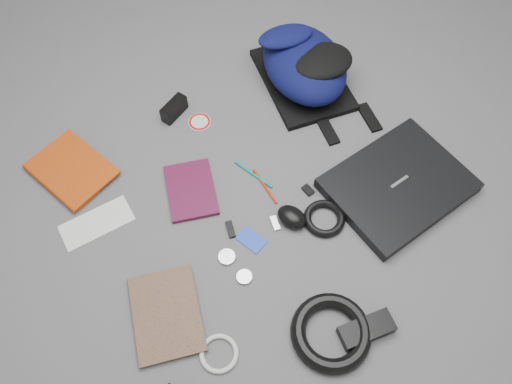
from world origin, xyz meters
TOP-DOWN VIEW (x-y plane):
  - ground at (0.00, 0.00)m, footprint 4.00×4.00m
  - backpack at (0.41, 0.27)m, footprint 0.39×0.47m
  - laptop at (0.36, -0.24)m, footprint 0.41×0.32m
  - textbook_red at (-0.50, 0.39)m, footprint 0.24×0.29m
  - comic_book at (-0.50, -0.12)m, footprint 0.26×0.29m
  - envelope at (-0.43, 0.21)m, footprint 0.22×0.12m
  - dvd_case at (-0.15, 0.13)m, footprint 0.21×0.24m
  - compact_camera at (-0.03, 0.42)m, footprint 0.11×0.07m
  - sticker_disc at (0.02, 0.34)m, footprint 0.10×0.10m
  - pen_teal at (0.04, 0.06)m, footprint 0.04×0.15m
  - pen_red at (0.04, 0.01)m, footprint 0.02×0.14m
  - id_badge at (-0.10, -0.11)m, footprint 0.07×0.09m
  - usb_black at (-0.13, -0.05)m, footprint 0.04×0.06m
  - usb_silver at (-0.01, -0.11)m, footprint 0.03×0.05m
  - key_fob at (0.14, -0.08)m, footprint 0.02×0.04m
  - mouse at (0.03, -0.13)m, footprint 0.09×0.11m
  - headphone_left at (-0.19, -0.19)m, footprint 0.05×0.05m
  - headphone_right at (-0.19, -0.11)m, footprint 0.06×0.06m
  - cable_coil at (0.11, -0.19)m, footprint 0.15×0.15m
  - power_brick at (-0.02, -0.50)m, footprint 0.16×0.10m
  - power_cord_coil at (-0.10, -0.45)m, footprint 0.24×0.24m
  - white_cable_coil at (-0.36, -0.32)m, footprint 0.13×0.13m

SIDE VIEW (x-z plane):
  - ground at x=0.00m, z-range 0.00..0.00m
  - sticker_disc at x=0.02m, z-range 0.00..0.00m
  - id_badge at x=-0.10m, z-range 0.00..0.00m
  - envelope at x=-0.43m, z-range 0.00..0.00m
  - pen_red at x=0.04m, z-range 0.00..0.01m
  - pen_teal at x=0.04m, z-range 0.00..0.01m
  - usb_silver at x=-0.01m, z-range 0.00..0.01m
  - usb_black at x=-0.13m, z-range 0.00..0.01m
  - headphone_left at x=-0.19m, z-range 0.00..0.01m
  - key_fob at x=0.14m, z-range 0.00..0.01m
  - headphone_right at x=-0.19m, z-range 0.00..0.01m
  - white_cable_coil at x=-0.36m, z-range 0.00..0.01m
  - dvd_case at x=-0.15m, z-range 0.00..0.02m
  - comic_book at x=-0.50m, z-range 0.00..0.02m
  - cable_coil at x=0.11m, z-range 0.00..0.02m
  - textbook_red at x=-0.50m, z-range 0.00..0.03m
  - power_brick at x=-0.02m, z-range 0.00..0.04m
  - laptop at x=0.36m, z-range 0.00..0.04m
  - power_cord_coil at x=-0.10m, z-range 0.00..0.04m
  - mouse at x=0.03m, z-range 0.00..0.05m
  - compact_camera at x=-0.03m, z-range 0.00..0.06m
  - backpack at x=0.41m, z-range 0.00..0.17m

